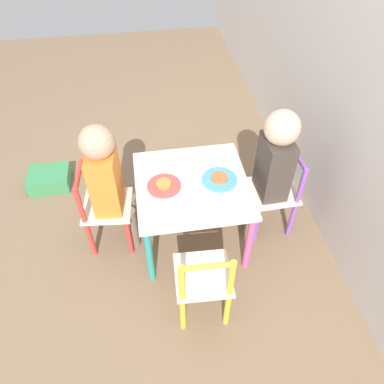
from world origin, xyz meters
name	(u,v)px	position (x,y,z in m)	size (l,w,h in m)	color
ground_plane	(192,234)	(0.00, 0.00, 0.00)	(6.00, 6.00, 0.00)	#7F664C
kids_table	(192,192)	(0.00, 0.00, 0.37)	(0.59, 0.59, 0.43)	silver
chair_red	(104,209)	(-0.05, -0.48, 0.26)	(0.29, 0.29, 0.53)	silver
chair_purple	(275,193)	(-0.01, 0.49, 0.26)	(0.27, 0.27, 0.53)	silver
chair_yellow	(203,282)	(0.48, -0.02, 0.26)	(0.27, 0.27, 0.53)	silver
child_front	(108,179)	(-0.04, -0.42, 0.49)	(0.21, 0.22, 0.81)	#7A6B5B
child_back	(272,163)	(-0.01, 0.43, 0.50)	(0.20, 0.23, 0.82)	#7A6B5B
plate_front	(164,185)	(0.00, -0.15, 0.44)	(0.18, 0.18, 0.03)	#E54C47
plate_back	(219,179)	(0.00, 0.15, 0.44)	(0.19, 0.19, 0.03)	#4C9EE0
storage_bin	(49,179)	(-0.57, -0.88, 0.05)	(0.21, 0.27, 0.11)	#3D8E56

